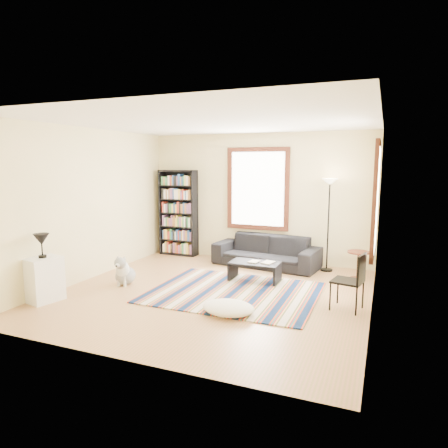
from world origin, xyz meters
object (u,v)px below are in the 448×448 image
at_px(coffee_table, 255,272).
at_px(folding_chair, 347,281).
at_px(bookshelf, 178,213).
at_px(floor_cushion, 229,308).
at_px(floor_lamp, 328,225).
at_px(sofa, 266,251).
at_px(side_table, 358,266).
at_px(white_cabinet, 44,279).
at_px(dog, 125,270).

bearing_deg(coffee_table, folding_chair, -26.78).
bearing_deg(coffee_table, bookshelf, 148.90).
height_order(floor_cushion, floor_lamp, floor_lamp).
distance_m(sofa, side_table, 1.90).
bearing_deg(floor_cushion, folding_chair, 28.55).
bearing_deg(sofa, white_cabinet, -120.25).
bearing_deg(sofa, floor_cushion, -77.25).
height_order(sofa, white_cabinet, white_cabinet).
xyz_separation_m(side_table, folding_chair, (-0.05, -1.67, 0.16)).
height_order(bookshelf, white_cabinet, bookshelf).
distance_m(floor_cushion, white_cabinet, 2.96).
bearing_deg(floor_cushion, white_cabinet, -169.10).
bearing_deg(dog, side_table, 16.22).
height_order(bookshelf, folding_chair, bookshelf).
bearing_deg(floor_cushion, bookshelf, 128.62).
height_order(coffee_table, side_table, side_table).
distance_m(side_table, dog, 4.28).
bearing_deg(sofa, folding_chair, -40.33).
distance_m(sofa, dog, 2.96).
bearing_deg(coffee_table, dog, -153.57).
bearing_deg(sofa, dog, -124.76).
height_order(floor_cushion, white_cabinet, white_cabinet).
xyz_separation_m(sofa, coffee_table, (0.12, -1.14, -0.14)).
bearing_deg(floor_lamp, white_cabinet, -137.87).
xyz_separation_m(sofa, floor_cushion, (0.27, -2.85, -0.23)).
bearing_deg(coffee_table, floor_cushion, -85.07).
distance_m(floor_lamp, white_cabinet, 5.26).
height_order(folding_chair, white_cabinet, folding_chair).
height_order(coffee_table, white_cabinet, white_cabinet).
relative_size(white_cabinet, dog, 1.32).
bearing_deg(bookshelf, white_cabinet, -96.28).
bearing_deg(dog, folding_chair, -6.69).
xyz_separation_m(coffee_table, floor_cushion, (0.15, -1.70, -0.08)).
distance_m(sofa, white_cabinet, 4.30).
bearing_deg(floor_cushion, sofa, 95.33).
height_order(bookshelf, floor_cushion, bookshelf).
xyz_separation_m(folding_chair, dog, (-3.80, -0.19, -0.17)).
relative_size(bookshelf, white_cabinet, 2.86).
relative_size(folding_chair, dog, 1.63).
bearing_deg(side_table, sofa, 169.87).
height_order(coffee_table, floor_lamp, floor_lamp).
bearing_deg(floor_lamp, sofa, -175.42).
bearing_deg(folding_chair, sofa, 143.50).
height_order(side_table, dog, side_table).
xyz_separation_m(coffee_table, floor_lamp, (1.13, 1.24, 0.75)).
bearing_deg(floor_cushion, floor_lamp, 71.59).
bearing_deg(folding_chair, bookshelf, 161.91).
bearing_deg(floor_lamp, floor_cushion, -108.41).
relative_size(side_table, white_cabinet, 0.77).
relative_size(sofa, side_table, 4.08).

